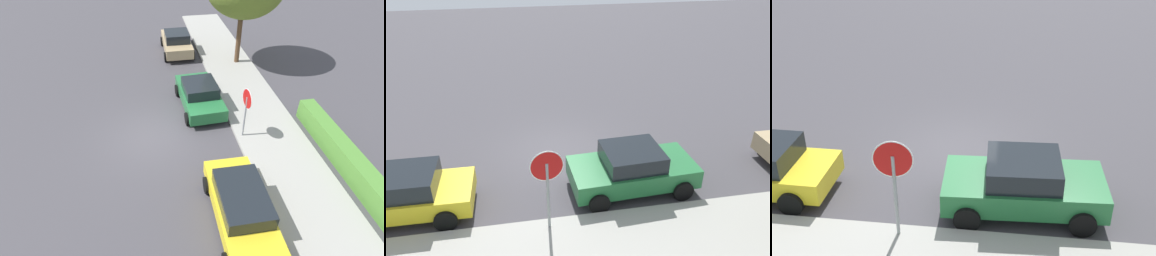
# 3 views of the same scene
# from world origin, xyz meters

# --- Properties ---
(ground_plane) EXTENTS (60.00, 60.00, 0.00)m
(ground_plane) POSITION_xyz_m (0.00, 0.00, 0.00)
(ground_plane) COLOR #423F44
(stop_sign) EXTENTS (0.89, 0.10, 2.58)m
(stop_sign) POSITION_xyz_m (0.79, 4.16, 1.80)
(stop_sign) COLOR gray
(stop_sign) RESTS_ON ground_plane
(parked_car_green) EXTENTS (4.02, 2.23, 1.46)m
(parked_car_green) POSITION_xyz_m (-2.02, 2.68, 0.74)
(parked_car_green) COLOR #236B38
(parked_car_green) RESTS_ON ground_plane
(parked_car_yellow) EXTENTS (4.52, 2.01, 1.44)m
(parked_car_yellow) POSITION_xyz_m (5.09, 2.73, 0.74)
(parked_car_yellow) COLOR yellow
(parked_car_yellow) RESTS_ON ground_plane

